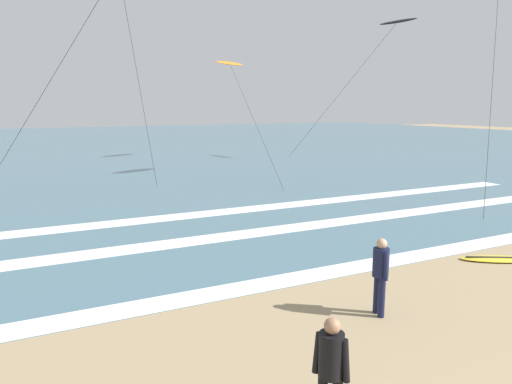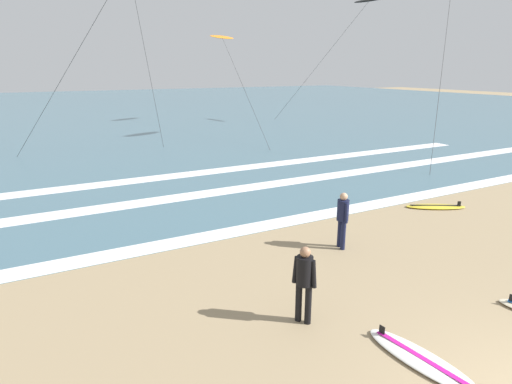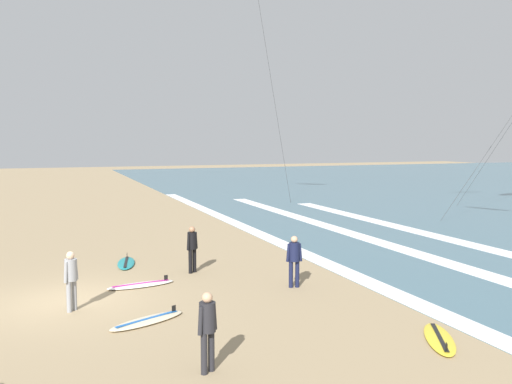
{
  "view_description": "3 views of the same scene",
  "coord_description": "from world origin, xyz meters",
  "px_view_note": "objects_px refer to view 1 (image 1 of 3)",
  "views": [
    {
      "loc": [
        -5.22,
        -0.3,
        4.16
      ],
      "look_at": [
        -1.11,
        8.05,
        2.45
      ],
      "focal_mm": 32.89,
      "sensor_mm": 36.0,
      "label": 1
    },
    {
      "loc": [
        -6.2,
        -1.86,
        4.81
      ],
      "look_at": [
        -0.75,
        8.46,
        1.35
      ],
      "focal_mm": 29.48,
      "sensor_mm": 36.0,
      "label": 2
    },
    {
      "loc": [
        15.77,
        -0.36,
        4.5
      ],
      "look_at": [
        -0.54,
        5.86,
        2.84
      ],
      "focal_mm": 38.12,
      "sensor_mm": 36.0,
      "label": 3
    }
  ],
  "objects_px": {
    "surfer_mid_group": "(331,366)",
    "surfer_right_near": "(380,270)",
    "kite_black_distant_high": "(397,22)",
    "kite_orange_far_right": "(230,64)",
    "surfboard_near_water": "(499,259)"
  },
  "relations": [
    {
      "from": "surfboard_near_water",
      "to": "kite_orange_far_right",
      "type": "bearing_deg",
      "value": 82.65
    },
    {
      "from": "surfboard_near_water",
      "to": "kite_orange_far_right",
      "type": "relative_size",
      "value": 0.14
    },
    {
      "from": "surfer_mid_group",
      "to": "surfer_right_near",
      "type": "relative_size",
      "value": 1.0
    },
    {
      "from": "surfboard_near_water",
      "to": "kite_black_distant_high",
      "type": "height_order",
      "value": "kite_black_distant_high"
    },
    {
      "from": "kite_orange_far_right",
      "to": "kite_black_distant_high",
      "type": "height_order",
      "value": "kite_black_distant_high"
    },
    {
      "from": "surfer_mid_group",
      "to": "kite_black_distant_high",
      "type": "distance_m",
      "value": 33.49
    },
    {
      "from": "surfer_mid_group",
      "to": "kite_orange_far_right",
      "type": "bearing_deg",
      "value": 69.04
    },
    {
      "from": "surfboard_near_water",
      "to": "kite_orange_far_right",
      "type": "xyz_separation_m",
      "value": [
        3.43,
        26.62,
        7.32
      ]
    },
    {
      "from": "surfer_mid_group",
      "to": "surfer_right_near",
      "type": "bearing_deg",
      "value": 40.07
    },
    {
      "from": "surfer_right_near",
      "to": "kite_orange_far_right",
      "type": "bearing_deg",
      "value": 72.68
    },
    {
      "from": "surfboard_near_water",
      "to": "kite_orange_far_right",
      "type": "distance_m",
      "value": 27.82
    },
    {
      "from": "surfer_right_near",
      "to": "kite_black_distant_high",
      "type": "bearing_deg",
      "value": 47.58
    },
    {
      "from": "surfer_mid_group",
      "to": "surfboard_near_water",
      "type": "xyz_separation_m",
      "value": [
        8.16,
        3.64,
        -0.91
      ]
    },
    {
      "from": "surfer_mid_group",
      "to": "surfboard_near_water",
      "type": "bearing_deg",
      "value": 24.04
    },
    {
      "from": "surfboard_near_water",
      "to": "kite_black_distant_high",
      "type": "xyz_separation_m",
      "value": [
        13.92,
        19.78,
        10.15
      ]
    }
  ]
}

